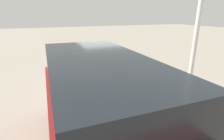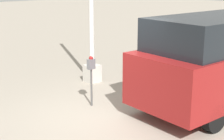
# 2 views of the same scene
# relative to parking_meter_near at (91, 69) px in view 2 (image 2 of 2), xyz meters

# --- Properties ---
(ground_plane) EXTENTS (80.00, 80.00, 0.00)m
(ground_plane) POSITION_rel_parking_meter_near_xyz_m (-0.34, -0.68, -0.98)
(ground_plane) COLOR gray
(parking_meter_near) EXTENTS (0.21, 0.13, 1.33)m
(parking_meter_near) POSITION_rel_parking_meter_near_xyz_m (0.00, 0.00, 0.00)
(parking_meter_near) COLOR #4C4C4C
(parking_meter_near) RESTS_ON ground
(parking_meter_far) EXTENTS (0.21, 0.13, 1.41)m
(parking_meter_far) POSITION_rel_parking_meter_near_xyz_m (5.22, 0.01, 0.06)
(parking_meter_far) COLOR #4C4C4C
(parking_meter_far) RESTS_ON ground
(lamp_post) EXTENTS (0.44, 0.44, 6.60)m
(lamp_post) POSITION_rel_parking_meter_near_xyz_m (1.34, 1.69, 1.17)
(lamp_post) COLOR beige
(lamp_post) RESTS_ON ground
(parked_van) EXTENTS (5.19, 2.18, 2.35)m
(parked_van) POSITION_rel_parking_meter_near_xyz_m (2.62, -2.13, 0.27)
(parked_van) COLOR maroon
(parked_van) RESTS_ON ground
(fire_hydrant) EXTENTS (0.19, 0.19, 0.72)m
(fire_hydrant) POSITION_rel_parking_meter_near_xyz_m (3.89, 0.07, -0.62)
(fire_hydrant) COLOR gold
(fire_hydrant) RESTS_ON ground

